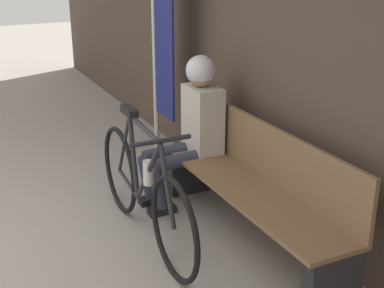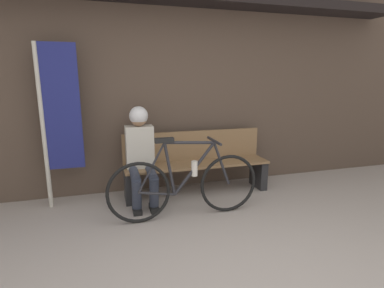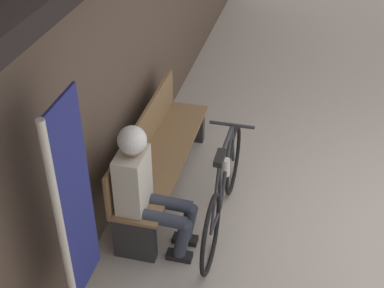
{
  "view_description": "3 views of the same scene",
  "coord_description": "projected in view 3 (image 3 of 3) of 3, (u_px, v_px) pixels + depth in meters",
  "views": [
    {
      "loc": [
        3.16,
        0.48,
        1.97
      ],
      "look_at": [
        0.01,
        2.01,
        0.67
      ],
      "focal_mm": 50.0,
      "sensor_mm": 36.0,
      "label": 1
    },
    {
      "loc": [
        -0.81,
        -1.38,
        1.53
      ],
      "look_at": [
        0.19,
        2.05,
        0.74
      ],
      "focal_mm": 28.0,
      "sensor_mm": 36.0,
      "label": 2
    },
    {
      "loc": [
        -3.57,
        1.06,
        3.38
      ],
      "look_at": [
        0.02,
        1.93,
        0.82
      ],
      "focal_mm": 50.0,
      "sensor_mm": 36.0,
      "label": 3
    }
  ],
  "objects": [
    {
      "name": "park_bench_near",
      "position": [
        159.0,
        156.0,
        5.07
      ],
      "size": [
        1.92,
        0.42,
        0.83
      ],
      "color": "brown",
      "rests_on": "ground_plane"
    },
    {
      "name": "storefront_wall",
      "position": [
        96.0,
        43.0,
        4.15
      ],
      "size": [
        12.0,
        0.56,
        3.2
      ],
      "color": "#4C3D33",
      "rests_on": "ground_plane"
    },
    {
      "name": "bicycle",
      "position": [
        223.0,
        190.0,
        4.68
      ],
      "size": [
        1.71,
        0.4,
        0.92
      ],
      "color": "black",
      "rests_on": "ground_plane"
    },
    {
      "name": "banner_pole",
      "position": [
        73.0,
        215.0,
        3.32
      ],
      "size": [
        0.45,
        0.05,
        1.93
      ],
      "color": "#B7B2A8",
      "rests_on": "ground_plane"
    },
    {
      "name": "person_seated",
      "position": [
        144.0,
        183.0,
        4.28
      ],
      "size": [
        0.34,
        0.63,
        1.2
      ],
      "color": "#2D3342",
      "rests_on": "ground_plane"
    }
  ]
}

